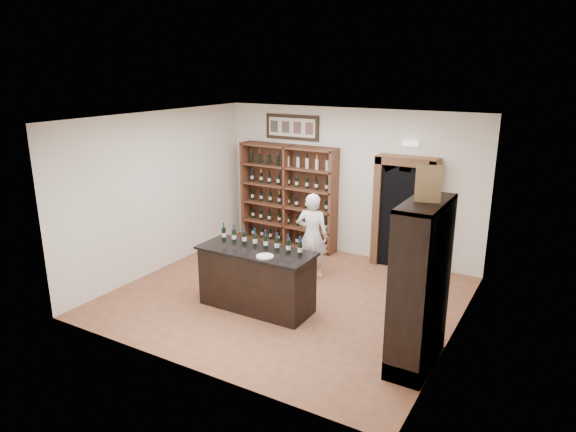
% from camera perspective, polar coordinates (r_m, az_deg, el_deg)
% --- Properties ---
extents(floor, '(5.50, 5.50, 0.00)m').
position_cam_1_polar(floor, '(8.84, -0.19, -8.92)').
color(floor, '#95593B').
rests_on(floor, ground).
extents(ceiling, '(5.50, 5.50, 0.00)m').
position_cam_1_polar(ceiling, '(8.04, -0.21, 10.82)').
color(ceiling, white).
rests_on(ceiling, wall_back).
extents(wall_back, '(5.50, 0.04, 3.00)m').
position_cam_1_polar(wall_back, '(10.49, 6.73, 3.68)').
color(wall_back, silver).
rests_on(wall_back, ground).
extents(wall_left, '(0.04, 5.00, 3.00)m').
position_cam_1_polar(wall_left, '(9.95, -14.02, 2.62)').
color(wall_left, silver).
rests_on(wall_left, ground).
extents(wall_right, '(0.04, 5.00, 3.00)m').
position_cam_1_polar(wall_right, '(7.38, 18.57, -2.46)').
color(wall_right, silver).
rests_on(wall_right, ground).
extents(wine_shelf, '(2.20, 0.38, 2.20)m').
position_cam_1_polar(wine_shelf, '(11.00, 0.09, 2.24)').
color(wine_shelf, brown).
rests_on(wine_shelf, ground).
extents(framed_picture, '(1.25, 0.04, 0.52)m').
position_cam_1_polar(framed_picture, '(10.86, 0.46, 9.84)').
color(framed_picture, black).
rests_on(framed_picture, wall_back).
extents(arched_doorway, '(1.17, 0.35, 2.17)m').
position_cam_1_polar(arched_doorway, '(10.00, 12.83, 0.62)').
color(arched_doorway, black).
rests_on(arched_doorway, ground).
extents(emergency_light, '(0.30, 0.10, 0.10)m').
position_cam_1_polar(emergency_light, '(9.83, 13.46, 7.85)').
color(emergency_light, white).
rests_on(emergency_light, wall_back).
extents(tasting_counter, '(1.88, 0.78, 1.00)m').
position_cam_1_polar(tasting_counter, '(8.28, -3.52, -7.04)').
color(tasting_counter, black).
rests_on(tasting_counter, ground).
extents(counter_bottle_0, '(0.07, 0.07, 0.30)m').
position_cam_1_polar(counter_bottle_0, '(8.55, -7.14, -1.97)').
color(counter_bottle_0, black).
rests_on(counter_bottle_0, tasting_counter).
extents(counter_bottle_1, '(0.07, 0.07, 0.30)m').
position_cam_1_polar(counter_bottle_1, '(8.43, -6.03, -2.19)').
color(counter_bottle_1, black).
rests_on(counter_bottle_1, tasting_counter).
extents(counter_bottle_2, '(0.07, 0.07, 0.30)m').
position_cam_1_polar(counter_bottle_2, '(8.32, -4.88, -2.42)').
color(counter_bottle_2, black).
rests_on(counter_bottle_2, tasting_counter).
extents(counter_bottle_3, '(0.07, 0.07, 0.30)m').
position_cam_1_polar(counter_bottle_3, '(8.21, -3.70, -2.65)').
color(counter_bottle_3, black).
rests_on(counter_bottle_3, tasting_counter).
extents(counter_bottle_4, '(0.07, 0.07, 0.30)m').
position_cam_1_polar(counter_bottle_4, '(8.10, -2.49, -2.89)').
color(counter_bottle_4, black).
rests_on(counter_bottle_4, tasting_counter).
extents(counter_bottle_5, '(0.07, 0.07, 0.30)m').
position_cam_1_polar(counter_bottle_5, '(8.00, -1.24, -3.14)').
color(counter_bottle_5, black).
rests_on(counter_bottle_5, tasting_counter).
extents(counter_bottle_6, '(0.07, 0.07, 0.30)m').
position_cam_1_polar(counter_bottle_6, '(7.90, 0.03, -3.39)').
color(counter_bottle_6, black).
rests_on(counter_bottle_6, tasting_counter).
extents(counter_bottle_7, '(0.07, 0.07, 0.30)m').
position_cam_1_polar(counter_bottle_7, '(7.80, 1.34, -3.64)').
color(counter_bottle_7, black).
rests_on(counter_bottle_7, tasting_counter).
extents(side_cabinet, '(0.48, 1.20, 2.20)m').
position_cam_1_polar(side_cabinet, '(6.89, 14.54, -10.19)').
color(side_cabinet, black).
rests_on(side_cabinet, ground).
extents(shopkeeper, '(0.64, 0.48, 1.59)m').
position_cam_1_polar(shopkeeper, '(9.38, 2.72, -2.20)').
color(shopkeeper, silver).
rests_on(shopkeeper, ground).
extents(plate, '(0.26, 0.26, 0.02)m').
position_cam_1_polar(plate, '(7.77, -2.59, -4.51)').
color(plate, beige).
rests_on(plate, tasting_counter).
extents(wine_crate, '(0.33, 0.21, 0.44)m').
position_cam_1_polar(wine_crate, '(6.36, 15.33, 3.47)').
color(wine_crate, tan).
rests_on(wine_crate, side_cabinet).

